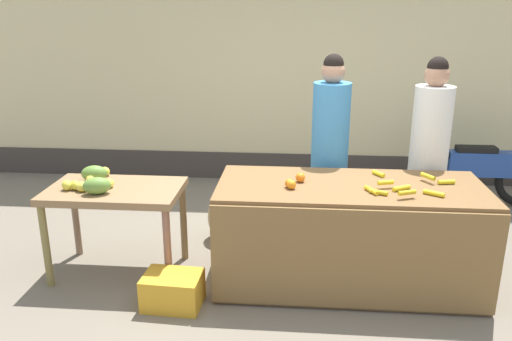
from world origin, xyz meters
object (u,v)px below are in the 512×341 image
Objects in this scene: parked_motorcycle at (482,172)px; produce_sack at (224,218)px; produce_crate at (173,290)px; vendor_woman_blue_shirt at (330,154)px; vendor_woman_white_shirt at (428,158)px.

parked_motorcycle is 3.07m from produce_sack.
parked_motorcycle is at bearing 38.01° from produce_crate.
parked_motorcycle is (1.82, 1.20, -0.52)m from vendor_woman_blue_shirt.
vendor_woman_white_shirt is at bearing 28.53° from produce_crate.
vendor_woman_blue_shirt reaches higher than vendor_woman_white_shirt.
parked_motorcycle is 3.64× the size of produce_crate.
vendor_woman_blue_shirt is 4.04× the size of produce_sack.
vendor_woman_white_shirt reaches higher than parked_motorcycle.
produce_sack is (0.22, 1.20, 0.10)m from produce_crate.
produce_crate is (-3.05, -2.38, -0.27)m from parked_motorcycle.
vendor_woman_white_shirt reaches higher than produce_sack.
produce_crate is 0.97× the size of produce_sack.
parked_motorcycle is at bearing 22.62° from produce_sack.
vendor_woman_white_shirt reaches higher than produce_crate.
vendor_woman_blue_shirt is 1.88m from produce_crate.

